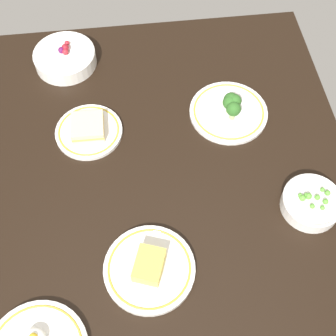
{
  "coord_description": "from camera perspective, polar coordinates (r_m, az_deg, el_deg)",
  "views": [
    {
      "loc": [
        -58.03,
        6.92,
        102.06
      ],
      "look_at": [
        0.0,
        0.0,
        6.0
      ],
      "focal_mm": 48.1,
      "sensor_mm": 36.0,
      "label": 1
    }
  ],
  "objects": [
    {
      "name": "bowl_berries",
      "position": [
        1.39,
        -12.92,
        13.49
      ],
      "size": [
        18.04,
        18.04,
        6.36
      ],
      "color": "white",
      "rests_on": "dining_table"
    },
    {
      "name": "plate_cheese",
      "position": [
        1.02,
        -2.38,
        -12.57
      ],
      "size": [
        20.52,
        20.52,
        5.29
      ],
      "color": "white",
      "rests_on": "dining_table"
    },
    {
      "name": "plate_sandwich",
      "position": [
        1.22,
        -10.04,
        4.77
      ],
      "size": [
        17.89,
        17.89,
        4.3
      ],
      "color": "white",
      "rests_on": "dining_table"
    },
    {
      "name": "bowl_peas",
      "position": [
        1.13,
        17.72,
        -4.2
      ],
      "size": [
        14.36,
        14.36,
        5.36
      ],
      "color": "white",
      "rests_on": "dining_table"
    },
    {
      "name": "dining_table",
      "position": [
        1.16,
        0.0,
        -1.03
      ],
      "size": [
        110.85,
        95.13,
        4.0
      ],
      "primitive_type": "cube",
      "color": "black",
      "rests_on": "ground"
    },
    {
      "name": "plate_broccoli",
      "position": [
        1.24,
        7.79,
        7.34
      ],
      "size": [
        21.41,
        21.41,
        7.07
      ],
      "color": "white",
      "rests_on": "dining_table"
    }
  ]
}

